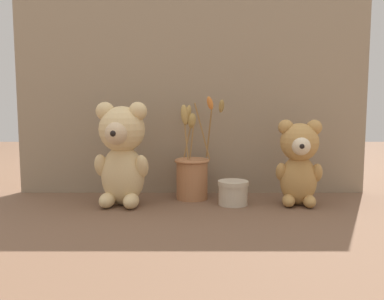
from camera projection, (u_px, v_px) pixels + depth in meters
name	position (u px, v px, depth m)	size (l,w,h in m)	color
ground_plane	(192.00, 205.00, 1.17)	(4.00, 4.00, 0.00)	brown
backdrop_wall	(192.00, 85.00, 1.30)	(1.12, 0.02, 0.70)	gray
teddy_bear_large	(122.00, 152.00, 1.15)	(0.16, 0.15, 0.30)	#DBBC84
teddy_bear_medium	(299.00, 161.00, 1.15)	(0.14, 0.12, 0.25)	tan
flower_vase	(191.00, 172.00, 1.24)	(0.16, 0.13, 0.31)	#AD7047
decorative_tin_tall	(233.00, 193.00, 1.17)	(0.09, 0.09, 0.07)	beige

